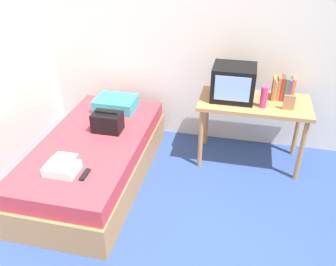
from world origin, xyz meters
TOP-DOWN VIEW (x-y plane):
  - ground_plane at (0.00, 0.00)m, footprint 8.00×8.00m
  - wall_back at (0.00, 2.00)m, footprint 5.20×0.10m
  - bed at (-1.00, 0.82)m, footprint 1.00×2.00m
  - desk at (0.56, 1.53)m, footprint 1.16×0.60m
  - tv at (0.32, 1.54)m, footprint 0.44×0.39m
  - water_bottle at (0.64, 1.40)m, footprint 0.07×0.07m
  - book_row at (0.83, 1.65)m, footprint 0.22×0.16m
  - picture_frame at (0.89, 1.40)m, footprint 0.11×0.02m
  - pillow at (-0.99, 1.50)m, footprint 0.46×0.35m
  - handbag at (-0.90, 1.02)m, footprint 0.30×0.20m
  - magazine at (-1.12, 0.39)m, footprint 0.21×0.29m
  - remote_dark at (-0.82, 0.25)m, footprint 0.04×0.16m
  - folded_towel at (-1.03, 0.25)m, footprint 0.28×0.22m

SIDE VIEW (x-z plane):
  - ground_plane at x=0.00m, z-range 0.00..0.00m
  - bed at x=-1.00m, z-range 0.00..0.49m
  - magazine at x=-1.12m, z-range 0.50..0.50m
  - remote_dark at x=-0.82m, z-range 0.50..0.52m
  - folded_towel at x=-1.03m, z-range 0.50..0.58m
  - pillow at x=-0.99m, z-range 0.50..0.63m
  - handbag at x=-0.90m, z-range 0.48..0.71m
  - desk at x=0.56m, z-range 0.28..1.03m
  - picture_frame at x=0.89m, z-range 0.75..0.91m
  - water_bottle at x=0.64m, z-range 0.75..0.97m
  - book_row at x=0.83m, z-range 0.75..1.00m
  - tv at x=0.32m, z-range 0.75..1.11m
  - wall_back at x=0.00m, z-range 0.00..2.60m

